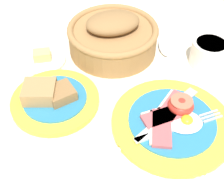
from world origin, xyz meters
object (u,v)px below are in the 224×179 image
object	(u,v)px
bread_plate	(53,98)
bread_basket	(113,36)
butter_dish	(43,59)
breakfast_plate	(172,121)
teaspoon_stray	(90,162)
teaspoon_near_cup	(166,54)
sugar_cup	(209,53)

from	to	relation	value
bread_plate	bread_basket	world-z (taller)	bread_basket
bread_basket	butter_dish	distance (m)	0.18
bread_basket	butter_dish	world-z (taller)	bread_basket
breakfast_plate	teaspoon_stray	size ratio (longest dim) A/B	1.33
teaspoon_near_cup	breakfast_plate	bearing A→B (deg)	172.64
bread_plate	breakfast_plate	bearing A→B (deg)	-12.32
breakfast_plate	teaspoon_near_cup	world-z (taller)	breakfast_plate
sugar_cup	butter_dish	xyz separation A→B (m)	(-0.39, -0.00, -0.02)
teaspoon_stray	butter_dish	bearing A→B (deg)	87.89
breakfast_plate	teaspoon_near_cup	distance (m)	0.22
breakfast_plate	butter_dish	bearing A→B (deg)	147.34
bread_basket	bread_plate	bearing A→B (deg)	-123.73
breakfast_plate	bread_basket	bearing A→B (deg)	117.27
sugar_cup	teaspoon_stray	world-z (taller)	sugar_cup
bread_plate	teaspoon_near_cup	xyz separation A→B (m)	(0.25, 0.16, -0.01)
bread_plate	sugar_cup	bearing A→B (deg)	21.20
bread_plate	teaspoon_near_cup	distance (m)	0.30
sugar_cup	teaspoon_stray	distance (m)	0.38
teaspoon_near_cup	teaspoon_stray	world-z (taller)	same
breakfast_plate	teaspoon_stray	xyz separation A→B (m)	(-0.16, -0.09, -0.01)
butter_dish	teaspoon_near_cup	xyz separation A→B (m)	(0.30, 0.03, -0.00)
butter_dish	teaspoon_stray	size ratio (longest dim) A/B	0.61
bread_basket	teaspoon_near_cup	world-z (taller)	bread_basket
bread_plate	bread_basket	xyz separation A→B (m)	(0.12, 0.18, 0.03)
bread_basket	butter_dish	xyz separation A→B (m)	(-0.17, -0.05, -0.04)
bread_plate	teaspoon_stray	world-z (taller)	bread_plate
butter_dish	teaspoon_near_cup	world-z (taller)	butter_dish
breakfast_plate	butter_dish	distance (m)	0.34
bread_basket	breakfast_plate	bearing A→B (deg)	-62.73
butter_dish	teaspoon_stray	bearing A→B (deg)	-64.48
bread_basket	teaspoon_stray	size ratio (longest dim) A/B	1.23
breakfast_plate	teaspoon_near_cup	xyz separation A→B (m)	(0.01, 0.22, -0.01)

